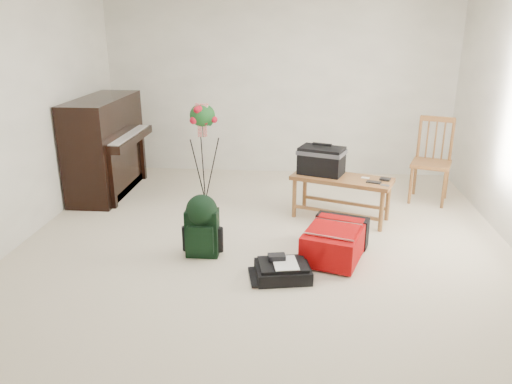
# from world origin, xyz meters

# --- Properties ---
(floor) EXTENTS (5.00, 5.50, 0.01)m
(floor) POSITION_xyz_m (0.00, 0.00, 0.00)
(floor) COLOR beige
(floor) RESTS_ON ground
(wall_back) EXTENTS (5.00, 0.04, 2.50)m
(wall_back) POSITION_xyz_m (0.00, 2.75, 1.25)
(wall_back) COLOR white
(wall_back) RESTS_ON floor
(wall_left) EXTENTS (0.04, 5.50, 2.50)m
(wall_left) POSITION_xyz_m (-2.50, 0.00, 1.25)
(wall_left) COLOR white
(wall_left) RESTS_ON floor
(piano) EXTENTS (0.71, 1.50, 1.25)m
(piano) POSITION_xyz_m (-2.19, 1.60, 0.60)
(piano) COLOR black
(piano) RESTS_ON floor
(bench) EXTENTS (1.20, 0.80, 0.86)m
(bench) POSITION_xyz_m (0.64, 0.92, 0.61)
(bench) COLOR brown
(bench) RESTS_ON floor
(dining_chair) EXTENTS (0.58, 0.58, 1.05)m
(dining_chair) POSITION_xyz_m (1.97, 1.64, 0.51)
(dining_chair) COLOR brown
(dining_chair) RESTS_ON floor
(red_suitcase) EXTENTS (0.70, 0.87, 0.32)m
(red_suitcase) POSITION_xyz_m (0.70, -0.06, 0.17)
(red_suitcase) COLOR #C0080A
(red_suitcase) RESTS_ON floor
(black_duffel) EXTENTS (0.54, 0.47, 0.20)m
(black_duffel) POSITION_xyz_m (0.22, -0.57, 0.07)
(black_duffel) COLOR black
(black_duffel) RESTS_ON floor
(green_backpack) EXTENTS (0.31, 0.30, 0.62)m
(green_backpack) POSITION_xyz_m (-0.58, -0.19, 0.34)
(green_backpack) COLOR black
(green_backpack) RESTS_ON floor
(flower_stand) EXTENTS (0.46, 0.46, 1.27)m
(flower_stand) POSITION_xyz_m (-0.84, 1.34, 0.62)
(flower_stand) COLOR black
(flower_stand) RESTS_ON floor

